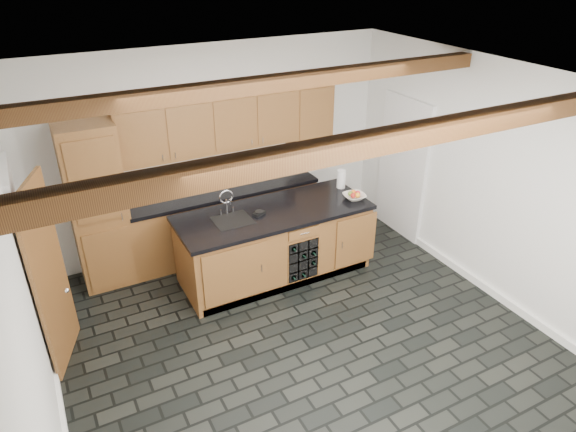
% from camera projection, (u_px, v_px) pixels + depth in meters
% --- Properties ---
extents(ground, '(5.00, 5.00, 0.00)m').
position_uv_depth(ground, '(302.00, 338.00, 5.69)').
color(ground, black).
rests_on(ground, ground).
extents(room_shell, '(5.01, 5.00, 5.00)m').
position_uv_depth(room_shell, '(272.00, 198.00, 5.36)').
color(room_shell, white).
rests_on(room_shell, ground).
extents(back_cabinetry, '(3.65, 0.62, 2.20)m').
position_uv_depth(back_cabinetry, '(197.00, 190.00, 6.83)').
color(back_cabinetry, brown).
rests_on(back_cabinetry, ground).
extents(island, '(2.48, 0.96, 0.93)m').
position_uv_depth(island, '(275.00, 243.00, 6.60)').
color(island, brown).
rests_on(island, ground).
extents(faucet, '(0.45, 0.40, 0.34)m').
position_uv_depth(faucet, '(232.00, 217.00, 6.18)').
color(faucet, black).
rests_on(faucet, island).
extents(kitchen_scale, '(0.18, 0.14, 0.05)m').
position_uv_depth(kitchen_scale, '(259.00, 213.00, 6.29)').
color(kitchen_scale, black).
rests_on(kitchen_scale, island).
extents(fruit_bowl, '(0.30, 0.30, 0.07)m').
position_uv_depth(fruit_bowl, '(354.00, 197.00, 6.68)').
color(fruit_bowl, silver).
rests_on(fruit_bowl, island).
extents(fruit_cluster, '(0.16, 0.17, 0.07)m').
position_uv_depth(fruit_cluster, '(354.00, 194.00, 6.66)').
color(fruit_cluster, red).
rests_on(fruit_cluster, fruit_bowl).
extents(paper_towel, '(0.12, 0.12, 0.25)m').
position_uv_depth(paper_towel, '(341.00, 179.00, 6.95)').
color(paper_towel, white).
rests_on(paper_towel, island).
extents(mug, '(0.12, 0.12, 0.10)m').
position_uv_depth(mug, '(127.00, 204.00, 6.44)').
color(mug, white).
rests_on(mug, back_cabinetry).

